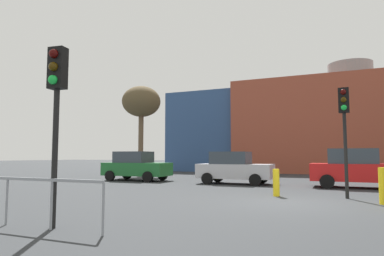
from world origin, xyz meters
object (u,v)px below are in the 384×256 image
traffic_light_island (344,117)px  bollard_yellow_2 (276,183)px  parked_car_1 (234,168)px  bollard_yellow_0 (383,186)px  bare_tree_1 (141,103)px  parked_car_0 (136,166)px  parked_car_2 (357,168)px  traffic_light_near_left (56,94)px

traffic_light_island → bollard_yellow_2: (-2.40, -0.24, -2.39)m
parked_car_1 → bollard_yellow_0: size_ratio=3.51×
traffic_light_island → bare_tree_1: 17.34m
parked_car_0 → bare_tree_1: size_ratio=0.58×
parked_car_1 → bare_tree_1: bare_tree_1 is taller
traffic_light_island → bollard_yellow_0: traffic_light_island is taller
parked_car_2 → parked_car_0: bearing=180.0°
parked_car_1 → bollard_yellow_2: (3.01, -4.80, -0.35)m
traffic_light_island → bollard_yellow_0: bearing=44.1°
traffic_light_near_left → bollard_yellow_0: size_ratio=3.36×
traffic_light_island → bollard_yellow_0: 2.77m
parked_car_2 → traffic_light_near_left: bearing=-117.0°
parked_car_1 → traffic_light_near_left: traffic_light_near_left is taller
parked_car_1 → bare_tree_1: bearing=151.4°
parked_car_0 → bollard_yellow_0: 13.83m
bollard_yellow_2 → traffic_light_island: bearing=5.8°
parked_car_1 → traffic_light_near_left: (-0.32, -12.34, 1.95)m
traffic_light_near_left → bollard_yellow_2: (3.33, 7.54, -2.30)m
parked_car_0 → bollard_yellow_0: bearing=-24.3°
traffic_light_island → traffic_light_near_left: bearing=-33.6°
traffic_light_near_left → bollard_yellow_2: traffic_light_near_left is taller
bollard_yellow_2 → traffic_light_near_left: bearing=-113.8°
parked_car_0 → traffic_light_near_left: bearing=-64.5°
bollard_yellow_0 → bollard_yellow_2: bearing=165.4°
parked_car_2 → traffic_light_near_left: (-6.29, -12.34, 1.89)m
parked_car_0 → bollard_yellow_0: size_ratio=3.59×
parked_car_1 → traffic_light_near_left: size_ratio=1.04×
parked_car_0 → bollard_yellow_0: parked_car_0 is taller
bare_tree_1 → bollard_yellow_0: (15.29, -10.54, -5.09)m
bare_tree_1 → bollard_yellow_2: bearing=-39.1°
bollard_yellow_0 → parked_car_1: bearing=138.4°
traffic_light_near_left → traffic_light_island: 9.66m
bollard_yellow_0 → bollard_yellow_2: 3.51m
parked_car_0 → parked_car_1: size_ratio=1.02×
traffic_light_near_left → bollard_yellow_2: bearing=149.1°
parked_car_2 → bare_tree_1: bare_tree_1 is taller
parked_car_0 → bollard_yellow_2: size_ratio=4.04×
parked_car_2 → bollard_yellow_2: parked_car_2 is taller
parked_car_2 → bare_tree_1: bearing=161.9°
traffic_light_island → bollard_yellow_0: size_ratio=3.47×
parked_car_0 → bollard_yellow_2: (9.21, -4.80, -0.37)m
traffic_light_island → bare_tree_1: size_ratio=0.56×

